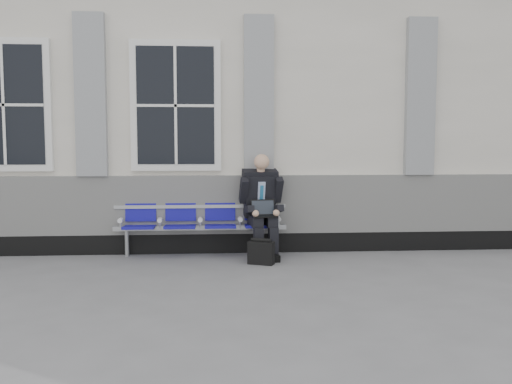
{
  "coord_description": "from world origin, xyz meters",
  "views": [
    {
      "loc": [
        0.94,
        -7.24,
        1.73
      ],
      "look_at": [
        1.52,
        0.9,
        0.99
      ],
      "focal_mm": 40.0,
      "sensor_mm": 36.0,
      "label": 1
    }
  ],
  "objects": [
    {
      "name": "businessman",
      "position": [
        1.62,
        1.18,
        0.81
      ],
      "size": [
        0.66,
        0.89,
        1.53
      ],
      "color": "black",
      "rests_on": "ground"
    },
    {
      "name": "bench",
      "position": [
        0.71,
        1.32,
        0.55
      ],
      "size": [
        2.6,
        0.47,
        0.91
      ],
      "color": "#9EA0A3",
      "rests_on": "ground"
    },
    {
      "name": "ground",
      "position": [
        0.0,
        0.0,
        0.0
      ],
      "size": [
        70.0,
        70.0,
        0.0
      ],
      "primitive_type": "plane",
      "color": "slate",
      "rests_on": "ground"
    },
    {
      "name": "station_building",
      "position": [
        -0.02,
        3.47,
        2.22
      ],
      "size": [
        14.4,
        4.4,
        4.49
      ],
      "color": "silver",
      "rests_on": "ground"
    },
    {
      "name": "briefcase",
      "position": [
        1.57,
        0.6,
        0.17
      ],
      "size": [
        0.39,
        0.28,
        0.37
      ],
      "color": "black",
      "rests_on": "ground"
    }
  ]
}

